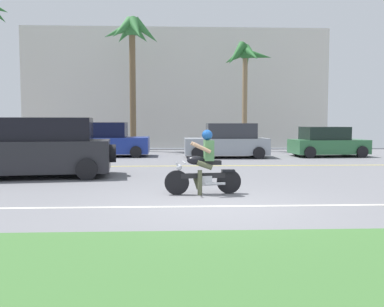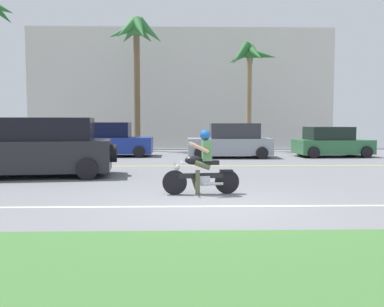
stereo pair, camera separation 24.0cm
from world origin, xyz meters
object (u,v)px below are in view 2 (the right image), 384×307
object	(u,v)px
palm_tree_2	(250,61)
motorcyclist	(202,167)
parked_car_1	(109,141)
parked_car_2	(231,142)
palm_tree_0	(136,40)
parked_car_3	(331,143)
suv_nearby	(37,148)

from	to	relation	value
palm_tree_2	motorcyclist	bearing A→B (deg)	-103.36
parked_car_1	parked_car_2	distance (m)	6.03
parked_car_1	palm_tree_0	xyz separation A→B (m)	(0.96, 3.85, 5.67)
motorcyclist	parked_car_3	world-z (taller)	motorcyclist
parked_car_3	palm_tree_2	world-z (taller)	palm_tree_2
suv_nearby	palm_tree_2	xyz separation A→B (m)	(8.47, 11.38, 4.32)
suv_nearby	palm_tree_2	world-z (taller)	palm_tree_2
parked_car_1	parked_car_3	size ratio (longest dim) A/B	1.11
parked_car_1	parked_car_2	xyz separation A→B (m)	(5.96, -0.92, -0.02)
parked_car_2	palm_tree_0	bearing A→B (deg)	136.34
parked_car_1	palm_tree_0	size ratio (longest dim) A/B	0.53
motorcyclist	parked_car_3	bearing A→B (deg)	56.80
suv_nearby	palm_tree_0	xyz separation A→B (m)	(1.86, 11.63, 5.55)
suv_nearby	parked_car_3	distance (m)	13.91
parked_car_3	palm_tree_0	size ratio (longest dim) A/B	0.48
parked_car_1	palm_tree_2	world-z (taller)	palm_tree_2
palm_tree_2	parked_car_3	bearing A→B (deg)	-50.55
parked_car_2	palm_tree_2	size ratio (longest dim) A/B	0.62
parked_car_3	palm_tree_0	xyz separation A→B (m)	(-10.02, 4.40, 5.76)
motorcyclist	palm_tree_0	xyz separation A→B (m)	(-3.12, 14.94, 5.80)
parked_car_3	palm_tree_2	bearing A→B (deg)	129.45
parked_car_1	parked_car_2	size ratio (longest dim) A/B	1.04
parked_car_2	motorcyclist	bearing A→B (deg)	-100.51
palm_tree_0	palm_tree_2	world-z (taller)	palm_tree_0
suv_nearby	parked_car_1	size ratio (longest dim) A/B	1.18
palm_tree_0	parked_car_3	bearing A→B (deg)	-23.69
parked_car_3	palm_tree_0	world-z (taller)	palm_tree_0
parked_car_1	suv_nearby	bearing A→B (deg)	-96.62
motorcyclist	parked_car_2	distance (m)	10.33
parked_car_2	palm_tree_2	xyz separation A→B (m)	(1.60, 4.53, 4.46)
suv_nearby	parked_car_1	distance (m)	7.83
parked_car_3	palm_tree_2	distance (m)	7.02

